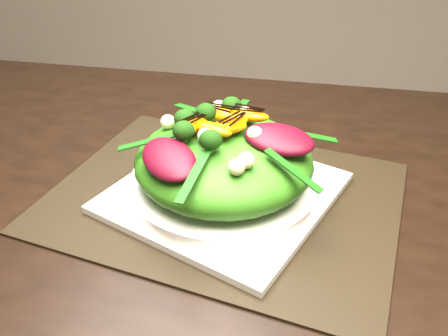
% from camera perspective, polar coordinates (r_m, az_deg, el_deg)
% --- Properties ---
extents(dining_table, '(1.60, 0.90, 0.75)m').
position_cam_1_polar(dining_table, '(0.71, -20.27, -3.73)').
color(dining_table, black).
rests_on(dining_table, floor).
extents(placemat, '(0.50, 0.41, 0.00)m').
position_cam_1_polar(placemat, '(0.63, 0.00, -3.42)').
color(placemat, black).
rests_on(placemat, dining_table).
extents(plate_base, '(0.34, 0.34, 0.01)m').
position_cam_1_polar(plate_base, '(0.63, 0.00, -2.92)').
color(plate_base, silver).
rests_on(plate_base, placemat).
extents(salad_bowl, '(0.26, 0.26, 0.02)m').
position_cam_1_polar(salad_bowl, '(0.62, 0.00, -1.87)').
color(salad_bowl, white).
rests_on(salad_bowl, plate_base).
extents(lettuce_mound, '(0.29, 0.29, 0.08)m').
position_cam_1_polar(lettuce_mound, '(0.60, 0.00, 0.94)').
color(lettuce_mound, '#326F14').
rests_on(lettuce_mound, salad_bowl).
extents(radicchio_leaf, '(0.09, 0.06, 0.02)m').
position_cam_1_polar(radicchio_leaf, '(0.57, 6.69, 3.47)').
color(radicchio_leaf, '#3D0612').
rests_on(radicchio_leaf, lettuce_mound).
extents(orange_segment, '(0.06, 0.05, 0.01)m').
position_cam_1_polar(orange_segment, '(0.60, 0.73, 5.79)').
color(orange_segment, '#D36503').
rests_on(orange_segment, lettuce_mound).
extents(broccoli_floret, '(0.04, 0.04, 0.04)m').
position_cam_1_polar(broccoli_floret, '(0.62, -4.78, 7.05)').
color(broccoli_floret, '#143509').
rests_on(broccoli_floret, lettuce_mound).
extents(macadamia_nut, '(0.02, 0.02, 0.02)m').
position_cam_1_polar(macadamia_nut, '(0.55, 1.95, 3.43)').
color(macadamia_nut, beige).
rests_on(macadamia_nut, lettuce_mound).
extents(balsamic_drizzle, '(0.04, 0.02, 0.00)m').
position_cam_1_polar(balsamic_drizzle, '(0.60, 0.73, 6.48)').
color(balsamic_drizzle, black).
rests_on(balsamic_drizzle, orange_segment).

